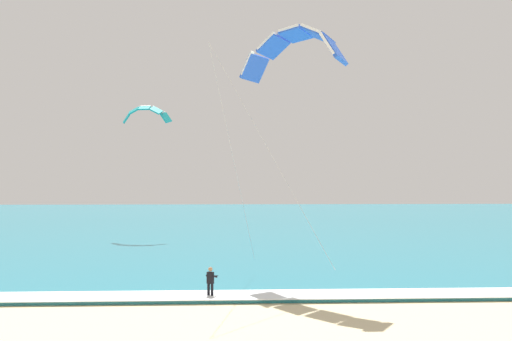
% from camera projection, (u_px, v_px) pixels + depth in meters
% --- Properties ---
extents(sea, '(200.00, 120.00, 0.20)m').
position_uv_depth(sea, '(258.00, 219.00, 85.98)').
color(sea, teal).
rests_on(sea, ground).
extents(surf_foam, '(200.00, 2.38, 0.04)m').
position_uv_depth(surf_foam, '(310.00, 294.00, 27.05)').
color(surf_foam, white).
rests_on(surf_foam, sea).
extents(surfboard, '(0.92, 1.46, 0.09)m').
position_uv_depth(surfboard, '(210.00, 300.00, 26.69)').
color(surfboard, white).
rests_on(surfboard, ground).
extents(kitesurfer, '(0.64, 0.64, 1.69)m').
position_uv_depth(kitesurfer, '(210.00, 282.00, 26.73)').
color(kitesurfer, black).
rests_on(kitesurfer, ground).
extents(kite_primary, '(7.80, 7.02, 14.23)m').
position_uv_depth(kite_primary, '(293.00, 47.00, 31.48)').
color(kite_primary, blue).
extents(kite_distant, '(5.55, 2.06, 2.02)m').
position_uv_depth(kite_distant, '(145.00, 113.00, 56.41)').
color(kite_distant, teal).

